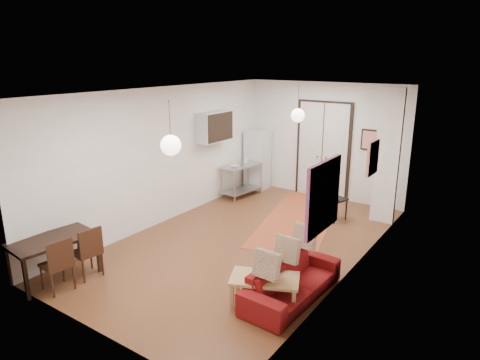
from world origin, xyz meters
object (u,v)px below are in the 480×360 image
Objects in this scene: coffee_table at (265,281)px; kitchen_counter at (241,176)px; fridge at (257,160)px; dining_chair_near at (90,246)px; black_side_chair at (336,194)px; sofa at (292,281)px; dining_chair_far at (61,258)px; dining_table at (53,243)px.

coffee_table is 5.08m from kitchen_counter.
fridge is 5.70m from dining_chair_near.
dining_chair_near is 0.89× the size of black_side_chair.
fridge reaches higher than sofa.
coffee_table is at bearing 114.48° from black_side_chair.
dining_chair_near reaches higher than kitchen_counter.
coffee_table is 2.97m from dining_chair_near.
fridge reaches higher than black_side_chair.
sofa is 5.65m from fridge.
dining_chair_near is at bearing -89.82° from fridge.
kitchen_counter is (-3.37, 3.60, 0.26)m from sofa.
kitchen_counter is at bearing 45.55° from sofa.
kitchen_counter is 5.37m from dining_chair_far.
black_side_chair reaches higher than kitchen_counter.
fridge reaches higher than kitchen_counter.
sofa is at bearing 58.63° from coffee_table.
dining_chair_far is at bearing -16.42° from dining_table.
dining_chair_far is (0.29, -5.36, -0.03)m from kitchen_counter.
dining_table is 1.55× the size of dining_chair_near.
sofa is at bearing -38.89° from kitchen_counter.
kitchen_counter is 5.26m from dining_table.
fridge is 2.86m from black_side_chair.
black_side_chair is (-0.75, 3.48, 0.30)m from sofa.
fridge reaches higher than dining_chair_near.
dining_chair_near is (0.29, -4.83, -0.03)m from kitchen_counter.
sofa is at bearing 119.14° from black_side_chair.
coffee_table is at bearing -43.90° from kitchen_counter.
coffee_table is 1.28× the size of dining_chair_far.
black_side_chair reaches higher than dining_chair_far.
fridge is at bearing 40.02° from sofa.
coffee_table is 0.83× the size of dining_table.
sofa is 1.17× the size of fridge.
kitchen_counter is 2.62m from black_side_chair.
kitchen_counter is 4.84m from dining_chair_near.
dining_table is (-3.43, -1.66, 0.35)m from sofa.
black_side_chair is (2.33, 4.70, 0.07)m from dining_chair_near.
coffee_table is 3.44m from dining_table.
coffee_table is at bearing -59.92° from fridge.
sofa is 0.47m from coffee_table.
black_side_chair is at bearing -23.31° from fridge.
black_side_chair is (-0.51, 3.87, 0.20)m from coffee_table.
sofa is 2.13× the size of dining_chair_far.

